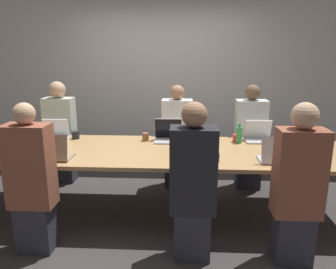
% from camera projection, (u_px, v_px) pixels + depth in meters
% --- Properties ---
extents(ground_plane, '(24.00, 24.00, 0.00)m').
position_uv_depth(ground_plane, '(156.00, 211.00, 3.84)').
color(ground_plane, '#383333').
extents(curtain_wall, '(12.00, 0.06, 2.80)m').
position_uv_depth(curtain_wall, '(164.00, 80.00, 5.12)').
color(curtain_wall, '#BCB7B2').
rests_on(curtain_wall, ground_plane).
extents(conference_table, '(4.35, 1.22, 0.76)m').
position_uv_depth(conference_table, '(155.00, 154.00, 3.67)').
color(conference_table, tan).
rests_on(conference_table, ground_plane).
extents(laptop_near_right, '(0.31, 0.27, 0.27)m').
position_uv_depth(laptop_near_right, '(276.00, 155.00, 3.20)').
color(laptop_near_right, '#B7B7BC').
rests_on(laptop_near_right, conference_table).
extents(person_near_right, '(0.40, 0.24, 1.43)m').
position_uv_depth(person_near_right, '(298.00, 188.00, 2.78)').
color(person_near_right, '#2D2D38').
rests_on(person_near_right, ground_plane).
extents(laptop_far_center, '(0.33, 0.27, 0.27)m').
position_uv_depth(laptop_far_center, '(168.00, 135.00, 3.99)').
color(laptop_far_center, '#B7B7BC').
rests_on(laptop_far_center, conference_table).
extents(person_far_center, '(0.40, 0.24, 1.40)m').
position_uv_depth(person_far_center, '(177.00, 139.00, 4.43)').
color(person_far_center, '#2D2D38').
rests_on(person_far_center, ground_plane).
extents(cup_far_center, '(0.08, 0.08, 0.10)m').
position_uv_depth(cup_far_center, '(145.00, 137.00, 4.01)').
color(cup_far_center, brown).
rests_on(cup_far_center, conference_table).
extents(laptop_near_left, '(0.31, 0.27, 0.27)m').
position_uv_depth(laptop_near_left, '(55.00, 153.00, 3.28)').
color(laptop_near_left, gray).
rests_on(laptop_near_left, conference_table).
extents(person_near_left, '(0.40, 0.24, 1.40)m').
position_uv_depth(person_near_left, '(31.00, 182.00, 2.96)').
color(person_near_left, '#2D2D38').
rests_on(person_near_left, ground_plane).
extents(laptop_far_right, '(0.33, 0.26, 0.26)m').
position_uv_depth(laptop_far_right, '(258.00, 135.00, 4.00)').
color(laptop_far_right, '#B7B7BC').
rests_on(laptop_far_right, conference_table).
extents(person_far_right, '(0.40, 0.24, 1.41)m').
position_uv_depth(person_far_right, '(250.00, 139.00, 4.38)').
color(person_far_right, '#2D2D38').
rests_on(person_far_right, ground_plane).
extents(cup_far_right, '(0.09, 0.09, 0.09)m').
position_uv_depth(cup_far_right, '(237.00, 138.00, 3.97)').
color(cup_far_right, red).
rests_on(cup_far_right, conference_table).
extents(bottle_far_right, '(0.07, 0.07, 0.24)m').
position_uv_depth(bottle_far_right, '(239.00, 135.00, 3.90)').
color(bottle_far_right, green).
rests_on(bottle_far_right, conference_table).
extents(laptop_far_left, '(0.33, 0.23, 0.24)m').
position_uv_depth(laptop_far_left, '(55.00, 133.00, 4.13)').
color(laptop_far_left, silver).
rests_on(laptop_far_left, conference_table).
extents(person_far_left, '(0.40, 0.24, 1.43)m').
position_uv_depth(person_far_left, '(61.00, 134.00, 4.60)').
color(person_far_left, '#2D2D38').
rests_on(person_far_left, ground_plane).
extents(cup_far_left, '(0.09, 0.09, 0.10)m').
position_uv_depth(cup_far_left, '(76.00, 135.00, 4.10)').
color(cup_far_left, '#232328').
rests_on(cup_far_left, conference_table).
extents(laptop_near_midright, '(0.31, 0.27, 0.28)m').
position_uv_depth(laptop_near_midright, '(193.00, 155.00, 3.20)').
color(laptop_near_midright, '#B7B7BC').
rests_on(laptop_near_midright, conference_table).
extents(person_near_midright, '(0.40, 0.24, 1.43)m').
position_uv_depth(person_near_midright, '(193.00, 185.00, 2.84)').
color(person_near_midright, '#2D2D38').
rests_on(person_near_midright, ground_plane).
extents(cup_near_midright, '(0.08, 0.08, 0.08)m').
position_uv_depth(cup_near_midright, '(216.00, 157.00, 3.26)').
color(cup_near_midright, '#232328').
rests_on(cup_near_midright, conference_table).
extents(stapler, '(0.09, 0.16, 0.05)m').
position_uv_depth(stapler, '(200.00, 150.00, 3.57)').
color(stapler, black).
rests_on(stapler, conference_table).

